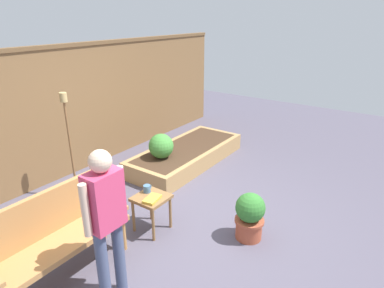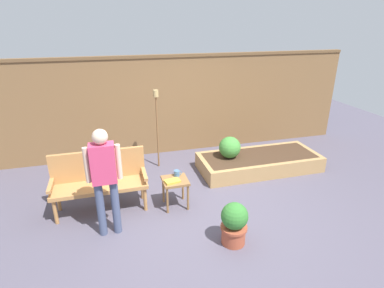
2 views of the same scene
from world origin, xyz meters
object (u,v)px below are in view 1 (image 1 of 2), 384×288
at_px(cup_on_table, 147,189).
at_px(book_on_table, 152,199).
at_px(potted_boxwood, 250,215).
at_px(garden_bench, 54,230).
at_px(shrub_near_bench, 161,146).
at_px(tiki_torch, 68,127).
at_px(side_table, 151,202).
at_px(person_by_bench, 106,215).

relative_size(cup_on_table, book_on_table, 0.56).
xyz_separation_m(book_on_table, potted_boxwood, (0.61, -1.02, -0.18)).
bearing_deg(garden_bench, potted_boxwood, -38.88).
bearing_deg(shrub_near_bench, tiki_torch, 155.51).
bearing_deg(side_table, book_on_table, -130.14).
xyz_separation_m(garden_bench, book_on_table, (1.09, -0.36, -0.05)).
xyz_separation_m(side_table, book_on_table, (-0.06, -0.07, 0.10)).
height_order(garden_bench, tiki_torch, tiki_torch).
distance_m(side_table, tiki_torch, 1.69).
bearing_deg(side_table, person_by_bench, -157.87).
bearing_deg(garden_bench, person_by_bench, -81.43).
height_order(shrub_near_bench, person_by_bench, person_by_bench).
bearing_deg(garden_bench, book_on_table, -18.11).
bearing_deg(side_table, potted_boxwood, -62.92).
relative_size(book_on_table, person_by_bench, 0.15).
height_order(book_on_table, tiki_torch, tiki_torch).
bearing_deg(book_on_table, shrub_near_bench, 25.64).
bearing_deg(cup_on_table, garden_bench, 171.89).
xyz_separation_m(garden_bench, tiki_torch, (1.14, 1.24, 0.56)).
xyz_separation_m(cup_on_table, person_by_bench, (-1.10, -0.54, 0.41)).
distance_m(side_table, potted_boxwood, 1.22).
xyz_separation_m(book_on_table, person_by_bench, (-0.98, -0.35, 0.44)).
bearing_deg(tiki_torch, cup_on_table, -87.31).
height_order(garden_bench, side_table, garden_bench).
height_order(garden_bench, person_by_bench, person_by_bench).
bearing_deg(person_by_bench, cup_on_table, 26.11).
relative_size(potted_boxwood, tiki_torch, 0.38).
distance_m(garden_bench, side_table, 1.19).
distance_m(garden_bench, cup_on_table, 1.22).
bearing_deg(garden_bench, shrub_near_bench, 14.81).
height_order(book_on_table, potted_boxwood, potted_boxwood).
bearing_deg(tiki_torch, garden_bench, -132.39).
relative_size(potted_boxwood, person_by_bench, 0.39).
xyz_separation_m(potted_boxwood, person_by_bench, (-1.60, 0.66, 0.62)).
bearing_deg(shrub_near_bench, cup_on_table, -146.69).
bearing_deg(potted_boxwood, tiki_torch, 102.20).
xyz_separation_m(book_on_table, shrub_near_bench, (1.36, 1.00, 0.01)).
relative_size(book_on_table, tiki_torch, 0.15).
bearing_deg(side_table, shrub_near_bench, 35.63).
height_order(side_table, book_on_table, book_on_table).
distance_m(garden_bench, tiki_torch, 1.78).
distance_m(side_table, book_on_table, 0.14).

